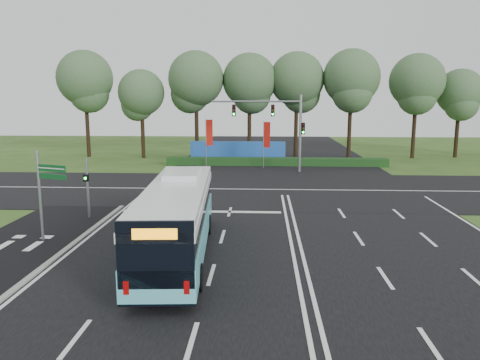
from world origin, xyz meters
The scene contains 14 objects.
ground centered at (0.00, 0.00, 0.00)m, with size 120.00×120.00×0.00m, color #2C511B.
road_main centered at (0.00, 0.00, 0.02)m, with size 20.00×120.00×0.04m, color black.
road_cross centered at (0.00, 12.00, 0.03)m, with size 120.00×14.00×0.05m, color black.
bike_path centered at (-12.50, -3.00, 0.03)m, with size 5.00×18.00×0.06m, color black.
kerb_strip centered at (-10.10, -3.00, 0.06)m, with size 0.25×18.00×0.12m, color gray.
city_bus centered at (-4.97, -2.88, 1.68)m, with size 3.23×11.79×3.35m.
pedestrian_signal centered at (-11.15, 3.23, 1.88)m, with size 0.30×0.42×3.43m.
street_sign centered at (-11.44, -1.17, 2.70)m, with size 1.60×0.63×4.32m.
banner_flag_left centered at (-6.68, 23.48, 3.08)m, with size 0.67×0.27×4.74m.
banner_flag_mid centered at (-1.06, 22.68, 2.98)m, with size 0.65×0.24×4.56m.
traffic_light_gantry centered at (0.21, 20.50, 4.66)m, with size 8.41×0.28×7.00m.
hedge centered at (0.00, 24.50, 0.40)m, with size 22.00×1.20×0.80m, color #173D16.
blue_hoarding centered at (-4.00, 27.00, 1.10)m, with size 10.00×0.30×2.20m, color #2057B2.
eucalyptus_row centered at (1.38, 31.26, 8.41)m, with size 54.41×7.55×12.06m.
Camera 1 is at (-1.36, -21.98, 6.76)m, focal length 35.00 mm.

